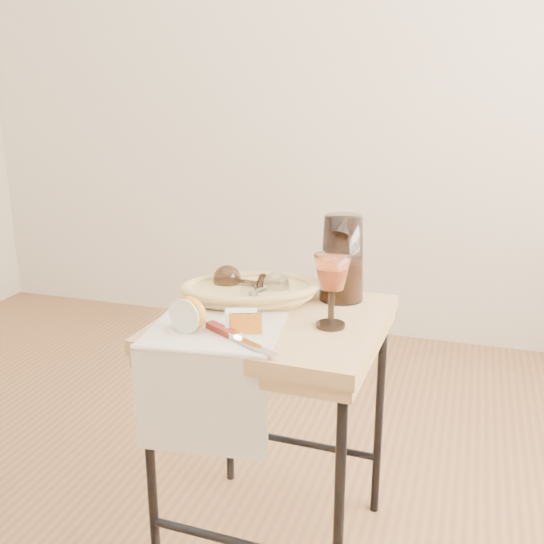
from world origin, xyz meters
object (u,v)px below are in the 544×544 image
(goblet_lying_b, at_px, (265,288))
(wine_goblet, at_px, (332,291))
(pitcher, at_px, (342,258))
(table_knife, at_px, (238,337))
(tea_towel, at_px, (216,329))
(bread_basket, at_px, (250,293))
(apple_half, at_px, (190,313))
(side_table, at_px, (274,435))
(goblet_lying_a, at_px, (242,281))

(goblet_lying_b, distance_m, wine_goblet, 0.22)
(pitcher, distance_m, table_knife, 0.41)
(tea_towel, xyz_separation_m, goblet_lying_b, (0.06, 0.20, 0.04))
(pitcher, bearing_deg, goblet_lying_b, -136.45)
(bread_basket, relative_size, apple_half, 3.66)
(apple_half, distance_m, table_knife, 0.13)
(goblet_lying_b, height_order, apple_half, apple_half)
(bread_basket, relative_size, goblet_lying_b, 2.85)
(side_table, xyz_separation_m, bread_basket, (-0.09, 0.08, 0.36))
(wine_goblet, xyz_separation_m, apple_half, (-0.31, -0.13, -0.04))
(goblet_lying_b, relative_size, apple_half, 1.28)
(tea_towel, bearing_deg, goblet_lying_a, 88.04)
(side_table, relative_size, tea_towel, 2.22)
(tea_towel, height_order, goblet_lying_a, goblet_lying_a)
(bread_basket, distance_m, pitcher, 0.26)
(wine_goblet, xyz_separation_m, table_knife, (-0.18, -0.16, -0.08))
(side_table, xyz_separation_m, apple_half, (-0.15, -0.16, 0.39))
(goblet_lying_b, distance_m, apple_half, 0.25)
(tea_towel, bearing_deg, goblet_lying_b, 67.49)
(side_table, height_order, apple_half, apple_half)
(tea_towel, relative_size, bread_basket, 0.94)
(table_knife, bearing_deg, side_table, 113.06)
(tea_towel, xyz_separation_m, bread_basket, (0.01, 0.22, 0.02))
(side_table, relative_size, pitcher, 2.52)
(side_table, xyz_separation_m, pitcher, (0.13, 0.18, 0.45))
(pitcher, xyz_separation_m, table_knife, (-0.16, -0.37, -0.10))
(goblet_lying_b, height_order, pitcher, pitcher)
(side_table, height_order, bread_basket, bread_basket)
(goblet_lying_a, distance_m, goblet_lying_b, 0.08)
(bread_basket, relative_size, pitcher, 1.21)
(goblet_lying_b, height_order, table_knife, goblet_lying_b)
(wine_goblet, bearing_deg, side_table, 168.57)
(goblet_lying_a, xyz_separation_m, wine_goblet, (0.27, -0.13, 0.04))
(goblet_lying_a, height_order, pitcher, pitcher)
(tea_towel, xyz_separation_m, goblet_lying_a, (-0.02, 0.24, 0.05))
(goblet_lying_a, bearing_deg, table_knife, 115.37)
(side_table, height_order, table_knife, table_knife)
(apple_half, relative_size, table_knife, 0.39)
(wine_goblet, bearing_deg, pitcher, 95.10)
(goblet_lying_b, xyz_separation_m, table_knife, (0.02, -0.26, -0.03))
(side_table, bearing_deg, wine_goblet, -11.43)
(side_table, distance_m, bread_basket, 0.38)
(tea_towel, relative_size, goblet_lying_a, 2.47)
(side_table, height_order, goblet_lying_b, goblet_lying_b)
(side_table, relative_size, goblet_lying_b, 5.91)
(goblet_lying_a, height_order, wine_goblet, wine_goblet)
(tea_towel, height_order, bread_basket, bread_basket)
(tea_towel, bearing_deg, side_table, 46.26)
(apple_half, bearing_deg, goblet_lying_b, 75.85)
(pitcher, height_order, wine_goblet, pitcher)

